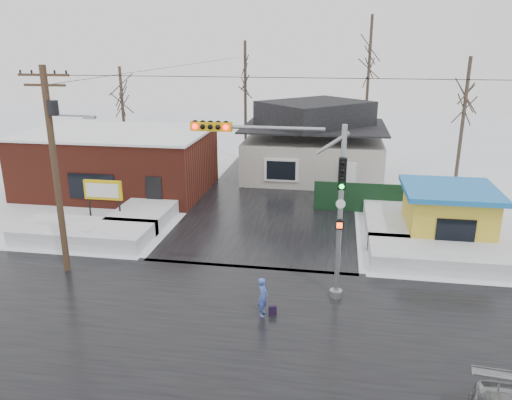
% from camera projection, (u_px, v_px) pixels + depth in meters
% --- Properties ---
extents(ground, '(120.00, 120.00, 0.00)m').
position_uv_depth(ground, '(223.00, 328.00, 18.01)').
color(ground, white).
rests_on(ground, ground).
extents(road_ns, '(10.00, 120.00, 0.02)m').
position_uv_depth(road_ns, '(223.00, 328.00, 18.01)').
color(road_ns, black).
rests_on(road_ns, ground).
extents(road_ew, '(120.00, 10.00, 0.02)m').
position_uv_depth(road_ew, '(223.00, 328.00, 18.01)').
color(road_ew, black).
rests_on(road_ew, ground).
extents(snowbank_nw, '(7.00, 3.00, 0.80)m').
position_uv_depth(snowbank_nw, '(84.00, 233.00, 25.88)').
color(snowbank_nw, white).
rests_on(snowbank_nw, ground).
extents(snowbank_ne, '(7.00, 3.00, 0.80)m').
position_uv_depth(snowbank_ne, '(446.00, 256.00, 23.06)').
color(snowbank_ne, white).
rests_on(snowbank_ne, ground).
extents(snowbank_nside_w, '(3.00, 8.00, 0.80)m').
position_uv_depth(snowbank_nside_w, '(155.00, 205.00, 30.27)').
color(snowbank_nside_w, white).
rests_on(snowbank_nside_w, ground).
extents(snowbank_nside_e, '(3.00, 8.00, 0.80)m').
position_uv_depth(snowbank_nside_e, '(392.00, 218.00, 28.08)').
color(snowbank_nside_e, white).
rests_on(snowbank_nside_e, ground).
extents(traffic_signal, '(6.05, 0.68, 7.00)m').
position_uv_depth(traffic_signal, '(300.00, 188.00, 19.05)').
color(traffic_signal, gray).
rests_on(traffic_signal, ground).
extents(utility_pole, '(3.15, 0.44, 9.00)m').
position_uv_depth(utility_pole, '(56.00, 160.00, 21.00)').
color(utility_pole, '#382619').
rests_on(utility_pole, ground).
extents(brick_building, '(12.20, 8.20, 4.12)m').
position_uv_depth(brick_building, '(118.00, 161.00, 34.14)').
color(brick_building, maroon).
rests_on(brick_building, ground).
extents(marquee_sign, '(2.20, 0.21, 2.55)m').
position_uv_depth(marquee_sign, '(103.00, 191.00, 27.76)').
color(marquee_sign, black).
rests_on(marquee_sign, ground).
extents(house, '(10.40, 8.40, 5.76)m').
position_uv_depth(house, '(314.00, 143.00, 37.59)').
color(house, beige).
rests_on(house, ground).
extents(kiosk, '(4.60, 4.60, 2.88)m').
position_uv_depth(kiosk, '(448.00, 214.00, 25.48)').
color(kiosk, gold).
rests_on(kiosk, ground).
extents(fence, '(8.00, 0.12, 1.80)m').
position_uv_depth(fence, '(381.00, 199.00, 29.88)').
color(fence, black).
rests_on(fence, ground).
extents(tree_far_left, '(3.00, 3.00, 10.00)m').
position_uv_depth(tree_far_left, '(245.00, 67.00, 40.68)').
color(tree_far_left, '#332821').
rests_on(tree_far_left, ground).
extents(tree_far_mid, '(3.00, 3.00, 12.00)m').
position_uv_depth(tree_far_mid, '(370.00, 46.00, 40.52)').
color(tree_far_mid, '#332821').
rests_on(tree_far_mid, ground).
extents(tree_far_right, '(3.00, 3.00, 9.00)m').
position_uv_depth(tree_far_right, '(467.00, 85.00, 32.78)').
color(tree_far_right, '#332821').
rests_on(tree_far_right, ground).
extents(tree_far_west, '(3.00, 3.00, 8.00)m').
position_uv_depth(tree_far_west, '(121.00, 87.00, 40.84)').
color(tree_far_west, '#332821').
rests_on(tree_far_west, ground).
extents(pedestrian, '(0.42, 0.59, 1.52)m').
position_uv_depth(pedestrian, '(263.00, 297.00, 18.61)').
color(pedestrian, '#425AB9').
rests_on(pedestrian, ground).
extents(shopping_bag, '(0.30, 0.22, 0.35)m').
position_uv_depth(shopping_bag, '(273.00, 311.00, 18.80)').
color(shopping_bag, black).
rests_on(shopping_bag, ground).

